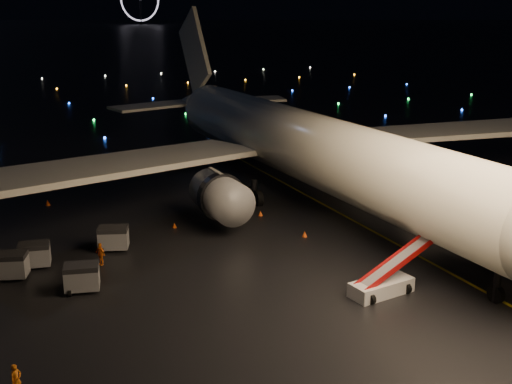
% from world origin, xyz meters
% --- Properties ---
extents(ground, '(2000.00, 2000.00, 0.00)m').
position_xyz_m(ground, '(0.00, 300.00, 0.00)').
color(ground, black).
rests_on(ground, ground).
extents(lane_centre, '(0.25, 80.00, 0.02)m').
position_xyz_m(lane_centre, '(12.00, 15.00, 0.01)').
color(lane_centre, gold).
rests_on(lane_centre, ground).
extents(airliner, '(66.19, 63.10, 18.18)m').
position_xyz_m(airliner, '(10.58, 26.24, 9.09)').
color(airliner, white).
rests_on(airliner, ground).
extents(belt_loader, '(6.56, 2.60, 3.09)m').
position_xyz_m(belt_loader, '(5.52, 2.40, 1.55)').
color(belt_loader, silver).
rests_on(belt_loader, ground).
extents(crew_a, '(0.71, 0.66, 1.62)m').
position_xyz_m(crew_a, '(-17.17, 0.04, 0.81)').
color(crew_a, orange).
rests_on(crew_a, ground).
extents(crew_c, '(0.83, 1.06, 1.68)m').
position_xyz_m(crew_c, '(-10.32, 14.90, 0.84)').
color(crew_c, orange).
rests_on(crew_c, ground).
extents(safety_cone_0, '(0.50, 0.50, 0.50)m').
position_xyz_m(safety_cone_0, '(6.10, 14.11, 0.25)').
color(safety_cone_0, '#FA5512').
rests_on(safety_cone_0, ground).
extents(safety_cone_1, '(0.44, 0.44, 0.47)m').
position_xyz_m(safety_cone_1, '(5.08, 20.65, 0.24)').
color(safety_cone_1, '#FA5512').
rests_on(safety_cone_1, ground).
extents(safety_cone_2, '(0.50, 0.50, 0.46)m').
position_xyz_m(safety_cone_2, '(-2.99, 20.66, 0.23)').
color(safety_cone_2, '#FA5512').
rests_on(safety_cone_2, ground).
extents(safety_cone_3, '(0.61, 0.61, 0.55)m').
position_xyz_m(safety_cone_3, '(-12.12, 31.75, 0.28)').
color(safety_cone_3, '#FA5512').
rests_on(safety_cone_3, ground).
extents(ferris_wheel, '(49.33, 16.80, 52.00)m').
position_xyz_m(ferris_wheel, '(170.00, 720.00, 26.00)').
color(ferris_wheel, black).
rests_on(ferris_wheel, ground).
extents(taxiway_lights, '(164.00, 92.00, 0.36)m').
position_xyz_m(taxiway_lights, '(0.00, 106.00, 0.18)').
color(taxiway_lights, black).
rests_on(taxiway_lights, ground).
extents(baggage_cart_0, '(2.61, 2.20, 1.89)m').
position_xyz_m(baggage_cart_0, '(-8.81, 17.47, 0.94)').
color(baggage_cart_0, gray).
rests_on(baggage_cart_0, ground).
extents(baggage_cart_1, '(2.52, 2.02, 1.89)m').
position_xyz_m(baggage_cart_1, '(-12.29, 10.80, 0.95)').
color(baggage_cart_1, gray).
rests_on(baggage_cart_1, ground).
extents(baggage_cart_2, '(2.37, 1.85, 1.83)m').
position_xyz_m(baggage_cart_2, '(-14.73, 16.36, 0.92)').
color(baggage_cart_2, gray).
rests_on(baggage_cart_2, ground).
extents(baggage_cart_3, '(2.57, 2.14, 1.88)m').
position_xyz_m(baggage_cart_3, '(-16.45, 14.87, 0.94)').
color(baggage_cart_3, gray).
rests_on(baggage_cart_3, ground).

